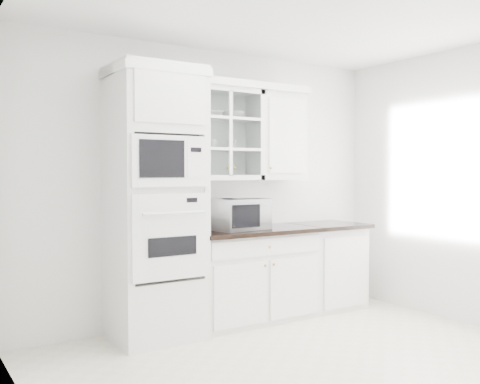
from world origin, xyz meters
TOP-DOWN VIEW (x-y plane):
  - ground at (0.00, 0.00)m, footprint 4.00×3.50m
  - room_shell at (0.00, 0.43)m, footprint 4.00×3.50m
  - oven_column at (-0.75, 1.42)m, footprint 0.76×0.68m
  - base_cabinet_run at (0.28, 1.45)m, footprint 1.32×0.67m
  - extra_base_cabinet at (1.28, 1.45)m, footprint 0.72×0.67m
  - upper_cabinet_glass at (0.03, 1.58)m, footprint 0.80×0.33m
  - upper_cabinet_solid at (0.71, 1.58)m, footprint 0.55×0.33m
  - crown_molding at (-0.07, 1.56)m, footprint 2.14×0.38m
  - countertop_microwave at (0.11, 1.41)m, footprint 0.57×0.50m
  - bowl_a at (-0.11, 1.58)m, footprint 0.26×0.26m
  - bowl_b at (0.16, 1.58)m, footprint 0.22×0.22m
  - cup_a at (-0.08, 1.60)m, footprint 0.13×0.13m
  - cup_b at (0.15, 1.60)m, footprint 0.10×0.10m

SIDE VIEW (x-z plane):
  - ground at x=0.00m, z-range 0.00..0.01m
  - base_cabinet_run at x=0.28m, z-range 0.00..0.92m
  - extra_base_cabinet at x=1.28m, z-range 0.00..0.92m
  - countertop_microwave at x=0.11m, z-range 0.92..1.22m
  - oven_column at x=-0.75m, z-range 0.00..2.40m
  - cup_a at x=-0.08m, z-range 1.71..1.80m
  - cup_b at x=0.15m, z-range 1.71..1.80m
  - room_shell at x=0.00m, z-range 0.43..3.13m
  - upper_cabinet_glass at x=0.03m, z-range 1.40..2.30m
  - upper_cabinet_solid at x=0.71m, z-range 1.40..2.30m
  - bowl_a at x=-0.11m, z-range 2.01..2.07m
  - bowl_b at x=0.16m, z-range 2.01..2.08m
  - crown_molding at x=-0.07m, z-range 2.30..2.37m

